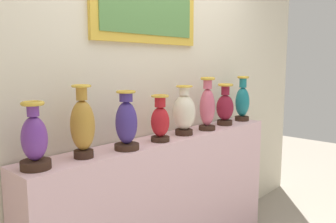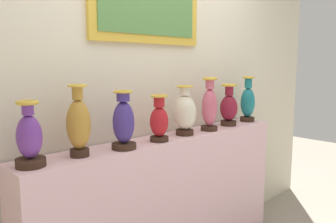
# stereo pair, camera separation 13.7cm
# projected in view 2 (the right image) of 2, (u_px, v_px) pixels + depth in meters

# --- Properties ---
(display_shelf) EXTENTS (2.23, 0.30, 1.03)m
(display_shelf) POSITION_uv_depth(u_px,v_px,m) (168.00, 205.00, 2.54)
(display_shelf) COLOR beige
(display_shelf) RESTS_ON ground_plane
(back_wall) EXTENTS (4.58, 0.14, 2.83)m
(back_wall) POSITION_uv_depth(u_px,v_px,m) (149.00, 82.00, 2.57)
(back_wall) COLOR beige
(back_wall) RESTS_ON ground_plane
(vase_violet) EXTENTS (0.15, 0.15, 0.35)m
(vase_violet) POSITION_uv_depth(u_px,v_px,m) (29.00, 139.00, 1.74)
(vase_violet) COLOR #382319
(vase_violet) RESTS_ON display_shelf
(vase_ochre) EXTENTS (0.14, 0.14, 0.41)m
(vase_ochre) POSITION_uv_depth(u_px,v_px,m) (79.00, 124.00, 1.94)
(vase_ochre) COLOR #382319
(vase_ochre) RESTS_ON display_shelf
(vase_indigo) EXTENTS (0.15, 0.15, 0.37)m
(vase_indigo) POSITION_uv_depth(u_px,v_px,m) (124.00, 123.00, 2.11)
(vase_indigo) COLOR #382319
(vase_indigo) RESTS_ON display_shelf
(vase_crimson) EXTENTS (0.13, 0.13, 0.32)m
(vase_crimson) POSITION_uv_depth(u_px,v_px,m) (159.00, 121.00, 2.33)
(vase_crimson) COLOR #382319
(vase_crimson) RESTS_ON display_shelf
(vase_ivory) EXTENTS (0.17, 0.17, 0.37)m
(vase_ivory) POSITION_uv_depth(u_px,v_px,m) (185.00, 113.00, 2.53)
(vase_ivory) COLOR #382319
(vase_ivory) RESTS_ON display_shelf
(vase_rose) EXTENTS (0.13, 0.13, 0.42)m
(vase_rose) POSITION_uv_depth(u_px,v_px,m) (209.00, 107.00, 2.70)
(vase_rose) COLOR #382319
(vase_rose) RESTS_ON display_shelf
(vase_burgundy) EXTENTS (0.15, 0.15, 0.36)m
(vase_burgundy) POSITION_uv_depth(u_px,v_px,m) (229.00, 107.00, 2.92)
(vase_burgundy) COLOR #382319
(vase_burgundy) RESTS_ON display_shelf
(vase_teal) EXTENTS (0.13, 0.13, 0.42)m
(vase_teal) POSITION_uv_depth(u_px,v_px,m) (248.00, 102.00, 3.13)
(vase_teal) COLOR #382319
(vase_teal) RESTS_ON display_shelf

